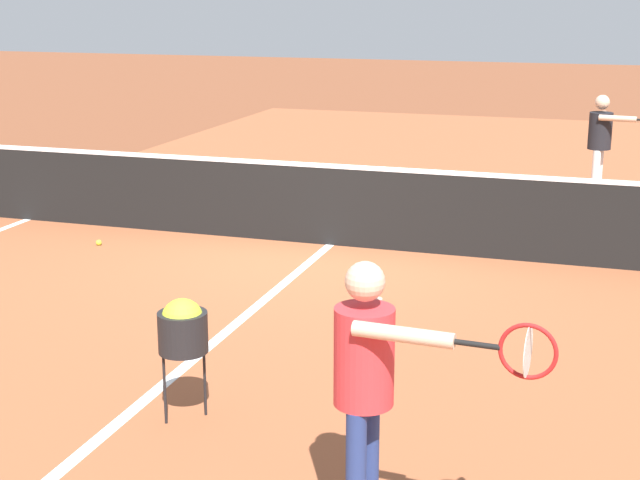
# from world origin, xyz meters

# --- Properties ---
(ground_plane) EXTENTS (60.00, 60.00, 0.00)m
(ground_plane) POSITION_xyz_m (0.00, 0.00, 0.00)
(ground_plane) COLOR brown
(court_surface_inbounds) EXTENTS (10.62, 24.40, 0.00)m
(court_surface_inbounds) POSITION_xyz_m (0.00, 0.00, 0.00)
(court_surface_inbounds) COLOR #9E5433
(court_surface_inbounds) RESTS_ON ground_plane
(line_center_service) EXTENTS (0.10, 6.40, 0.01)m
(line_center_service) POSITION_xyz_m (0.00, -3.20, 0.00)
(line_center_service) COLOR white
(line_center_service) RESTS_ON ground_plane
(net) EXTENTS (11.26, 0.09, 1.07)m
(net) POSITION_xyz_m (0.00, 0.00, 0.49)
(net) COLOR #33383D
(net) RESTS_ON ground_plane
(player_near) EXTENTS (1.15, 0.56, 1.54)m
(player_near) POSITION_xyz_m (1.98, -5.69, 0.95)
(player_near) COLOR navy
(player_near) RESTS_ON ground_plane
(player_far) EXTENTS (1.11, 0.62, 1.48)m
(player_far) POSITION_xyz_m (2.89, 3.48, 0.91)
(player_far) COLOR white
(player_far) RESTS_ON ground_plane
(ball_hopper) EXTENTS (0.34, 0.34, 0.87)m
(ball_hopper) POSITION_xyz_m (0.42, -4.72, 0.68)
(ball_hopper) COLOR black
(ball_hopper) RESTS_ON ground_plane
(tennis_ball_near_net) EXTENTS (0.07, 0.07, 0.07)m
(tennis_ball_near_net) POSITION_xyz_m (-2.56, -0.85, 0.03)
(tennis_ball_near_net) COLOR #CCE033
(tennis_ball_near_net) RESTS_ON ground_plane
(tennis_ball_mid_court) EXTENTS (0.07, 0.07, 0.07)m
(tennis_ball_mid_court) POSITION_xyz_m (1.36, -3.91, 0.03)
(tennis_ball_mid_court) COLOR #CCE033
(tennis_ball_mid_court) RESTS_ON ground_plane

